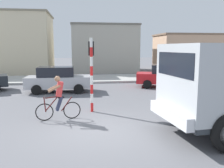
{
  "coord_description": "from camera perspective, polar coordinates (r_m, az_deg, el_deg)",
  "views": [
    {
      "loc": [
        -0.47,
        -7.89,
        2.78
      ],
      "look_at": [
        0.95,
        2.5,
        1.2
      ],
      "focal_mm": 38.69,
      "sensor_mm": 36.0,
      "label": 1
    }
  ],
  "objects": [
    {
      "name": "pedestrian_near_kerb",
      "position": [
        15.9,
        -13.87,
        1.33
      ],
      "size": [
        0.34,
        0.22,
        1.62
      ],
      "color": "#2D334C",
      "rests_on": "ground"
    },
    {
      "name": "building_corner_left",
      "position": [
        29.48,
        -24.9,
        8.7
      ],
      "size": [
        11.06,
        6.66,
        6.5
      ],
      "color": "beige",
      "rests_on": "ground"
    },
    {
      "name": "traffic_light_pole",
      "position": [
        10.45,
        -4.89,
        4.62
      ],
      "size": [
        0.24,
        0.43,
        3.2
      ],
      "color": "red",
      "rests_on": "ground"
    },
    {
      "name": "car_white_mid",
      "position": [
        17.5,
        12.57,
        1.92
      ],
      "size": [
        4.31,
        2.73,
        1.6
      ],
      "color": "red",
      "rests_on": "ground"
    },
    {
      "name": "building_corner_right",
      "position": [
        31.83,
        21.06,
        6.96
      ],
      "size": [
        11.93,
        5.12,
        4.4
      ],
      "color": "tan",
      "rests_on": "ground"
    },
    {
      "name": "car_far_side",
      "position": [
        15.6,
        -12.63,
        1.13
      ],
      "size": [
        4.01,
        1.89,
        1.6
      ],
      "color": "#B7B7BC",
      "rests_on": "ground"
    },
    {
      "name": "cyclist",
      "position": [
        9.54,
        -12.57,
        -3.23
      ],
      "size": [
        1.72,
        0.54,
        1.72
      ],
      "color": "black",
      "rests_on": "ground"
    },
    {
      "name": "sidewalk_far",
      "position": [
        21.38,
        -6.44,
        1.26
      ],
      "size": [
        80.0,
        5.0,
        0.16
      ],
      "primitive_type": "cube",
      "color": "#ADADA8",
      "rests_on": "ground"
    },
    {
      "name": "ground_plane",
      "position": [
        8.38,
        -4.19,
        -10.83
      ],
      "size": [
        120.0,
        120.0,
        0.0
      ],
      "primitive_type": "plane",
      "color": "slate"
    },
    {
      "name": "building_mid_block",
      "position": [
        29.31,
        -2.08,
        8.38
      ],
      "size": [
        7.45,
        7.34,
        5.37
      ],
      "color": "#B2AD9E",
      "rests_on": "ground"
    }
  ]
}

